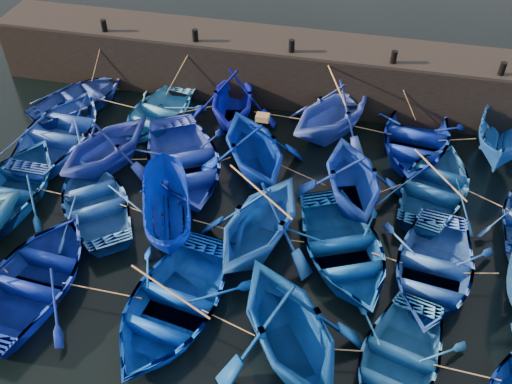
% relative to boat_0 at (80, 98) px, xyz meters
% --- Properties ---
extents(ground, '(120.00, 120.00, 0.00)m').
position_rel_boat_0_xyz_m(ground, '(8.67, -7.59, -0.46)').
color(ground, black).
rests_on(ground, ground).
extents(quay_wall, '(26.00, 2.50, 2.50)m').
position_rel_boat_0_xyz_m(quay_wall, '(8.67, 2.91, 0.79)').
color(quay_wall, black).
rests_on(quay_wall, ground).
extents(quay_top, '(26.00, 2.50, 0.12)m').
position_rel_boat_0_xyz_m(quay_top, '(8.67, 2.91, 2.10)').
color(quay_top, black).
rests_on(quay_top, quay_wall).
extents(bollard_0, '(0.24, 0.24, 0.50)m').
position_rel_boat_0_xyz_m(bollard_0, '(0.67, 2.01, 2.41)').
color(bollard_0, black).
rests_on(bollard_0, quay_top).
extents(bollard_1, '(0.24, 0.24, 0.50)m').
position_rel_boat_0_xyz_m(bollard_1, '(4.67, 2.01, 2.41)').
color(bollard_1, black).
rests_on(bollard_1, quay_top).
extents(bollard_2, '(0.24, 0.24, 0.50)m').
position_rel_boat_0_xyz_m(bollard_2, '(8.67, 2.01, 2.41)').
color(bollard_2, black).
rests_on(bollard_2, quay_top).
extents(bollard_3, '(0.24, 0.24, 0.50)m').
position_rel_boat_0_xyz_m(bollard_3, '(12.67, 2.01, 2.41)').
color(bollard_3, black).
rests_on(bollard_3, quay_top).
extents(bollard_4, '(0.24, 0.24, 0.50)m').
position_rel_boat_0_xyz_m(bollard_4, '(16.67, 2.01, 2.41)').
color(bollard_4, black).
rests_on(bollard_4, quay_top).
extents(boat_0, '(5.01, 5.47, 0.93)m').
position_rel_boat_0_xyz_m(boat_0, '(0.00, 0.00, 0.00)').
color(boat_0, navy).
rests_on(boat_0, ground).
extents(boat_1, '(3.95, 4.92, 0.91)m').
position_rel_boat_0_xyz_m(boat_1, '(3.53, -0.30, -0.01)').
color(boat_1, blue).
rests_on(boat_1, ground).
extents(boat_2, '(4.32, 4.81, 2.24)m').
position_rel_boat_0_xyz_m(boat_2, '(6.58, 0.51, 0.66)').
color(boat_2, '#070F92').
rests_on(boat_2, ground).
extents(boat_3, '(5.67, 5.83, 2.34)m').
position_rel_boat_0_xyz_m(boat_3, '(10.68, 0.41, 0.70)').
color(boat_3, blue).
rests_on(boat_3, ground).
extents(boat_4, '(4.37, 5.75, 1.12)m').
position_rel_boat_0_xyz_m(boat_4, '(13.93, 0.19, 0.10)').
color(boat_4, navy).
rests_on(boat_4, ground).
extents(boat_5, '(2.66, 5.03, 1.85)m').
position_rel_boat_0_xyz_m(boat_5, '(17.12, 0.63, 0.46)').
color(boat_5, '#1551AF').
rests_on(boat_5, ground).
extents(boat_6, '(3.93, 5.48, 1.13)m').
position_rel_boat_0_xyz_m(boat_6, '(0.42, -2.46, 0.10)').
color(boat_6, blue).
rests_on(boat_6, ground).
extents(boat_7, '(4.98, 5.27, 2.20)m').
position_rel_boat_0_xyz_m(boat_7, '(2.84, -3.51, 0.64)').
color(boat_7, navy).
rests_on(boat_7, ground).
extents(boat_8, '(6.25, 6.86, 1.16)m').
position_rel_boat_0_xyz_m(boat_8, '(5.67, -3.24, 0.12)').
color(boat_8, blue).
rests_on(boat_8, ground).
extents(boat_9, '(5.73, 5.95, 2.41)m').
position_rel_boat_0_xyz_m(boat_9, '(8.19, -2.57, 0.74)').
color(boat_9, '#03279E').
rests_on(boat_9, ground).
extents(boat_10, '(4.84, 5.24, 2.28)m').
position_rel_boat_0_xyz_m(boat_10, '(11.83, -3.35, 0.68)').
color(boat_10, '#1034AB').
rests_on(boat_10, ground).
extents(boat_11, '(4.55, 5.53, 1.00)m').
position_rel_boat_0_xyz_m(boat_11, '(14.72, -2.45, 0.04)').
color(boat_11, navy).
rests_on(boat_11, ground).
extents(boat_13, '(3.75, 5.14, 1.04)m').
position_rel_boat_0_xyz_m(boat_13, '(0.27, -5.74, 0.06)').
color(boat_13, navy).
rests_on(boat_13, ground).
extents(boat_14, '(5.53, 5.77, 0.97)m').
position_rel_boat_0_xyz_m(boat_14, '(3.39, -5.84, 0.02)').
color(boat_14, '#2055AB').
rests_on(boat_14, ground).
extents(boat_15, '(3.01, 4.48, 1.62)m').
position_rel_boat_0_xyz_m(boat_15, '(6.02, -6.01, 0.35)').
color(boat_15, '#011F93').
rests_on(boat_15, ground).
extents(boat_16, '(5.05, 5.49, 2.42)m').
position_rel_boat_0_xyz_m(boat_16, '(9.20, -6.20, 0.75)').
color(boat_16, blue).
rests_on(boat_16, ground).
extents(boat_17, '(5.44, 6.17, 1.06)m').
position_rel_boat_0_xyz_m(boat_17, '(11.84, -6.16, 0.07)').
color(boat_17, '#0A4894').
rests_on(boat_17, ground).
extents(boat_18, '(4.14, 5.36, 1.03)m').
position_rel_boat_0_xyz_m(boat_18, '(14.58, -6.37, 0.05)').
color(boat_18, blue).
rests_on(boat_18, ground).
extents(boat_21, '(4.07, 5.46, 1.09)m').
position_rel_boat_0_xyz_m(boat_21, '(3.07, -9.35, 0.08)').
color(boat_21, navy).
rests_on(boat_21, ground).
extents(boat_22, '(4.63, 5.91, 1.12)m').
position_rel_boat_0_xyz_m(boat_22, '(7.33, -9.37, 0.09)').
color(boat_22, '#0438AD').
rests_on(boat_22, ground).
extents(boat_23, '(6.18, 6.34, 2.54)m').
position_rel_boat_0_xyz_m(boat_23, '(10.78, -9.86, 0.81)').
color(boat_23, navy).
rests_on(boat_23, ground).
extents(boat_24, '(4.14, 5.03, 0.91)m').
position_rel_boat_0_xyz_m(boat_24, '(13.68, -9.69, -0.01)').
color(boat_24, '#1C5FA2').
rests_on(boat_24, ground).
extents(wooden_crate, '(0.46, 0.34, 0.22)m').
position_rel_boat_0_xyz_m(wooden_crate, '(8.49, -2.57, 2.05)').
color(wooden_crate, olive).
rests_on(wooden_crate, boat_9).
extents(mooring_ropes, '(17.17, 11.82, 2.10)m').
position_rel_boat_0_xyz_m(mooring_ropes, '(8.67, -2.47, 0.42)').
color(mooring_ropes, tan).
rests_on(mooring_ropes, ground).
extents(loose_oars, '(9.64, 11.86, 1.49)m').
position_rel_boat_0_xyz_m(loose_oars, '(10.48, -4.40, 1.29)').
color(loose_oars, '#99724C').
rests_on(loose_oars, ground).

